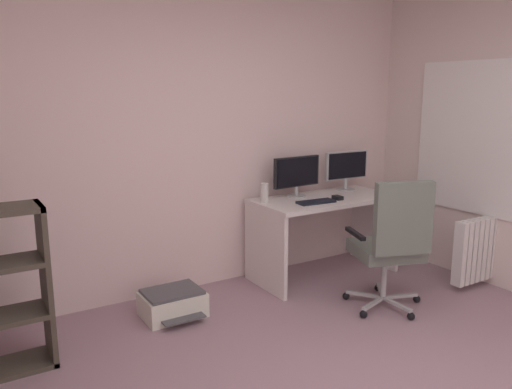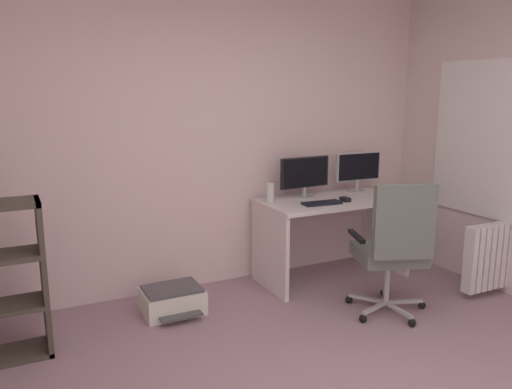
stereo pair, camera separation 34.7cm
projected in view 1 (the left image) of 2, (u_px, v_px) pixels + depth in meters
The scene contains 12 objects.
wall_back at pixel (186, 135), 4.24m from camera, with size 4.59×0.10×2.67m, color silver.
window_pane at pixel (500, 140), 4.30m from camera, with size 0.01×1.58×1.27m, color white.
window_frame at pixel (499, 140), 4.29m from camera, with size 0.02×1.66×1.35m, color white.
desk at pixel (324, 219), 4.65m from camera, with size 1.33×0.65×0.75m.
monitor_main at pixel (297, 173), 4.59m from camera, with size 0.50×0.18×0.37m.
monitor_secondary at pixel (346, 167), 4.90m from camera, with size 0.49×0.18×0.38m.
keyboard at pixel (316, 202), 4.37m from camera, with size 0.34×0.13×0.02m, color black.
computer_mouse at pixel (338, 198), 4.51m from camera, with size 0.06×0.10×0.03m, color black.
desktop_speaker at pixel (264, 193), 4.38m from camera, with size 0.07×0.07×0.17m, color silver.
office_chair at pixel (392, 241), 3.86m from camera, with size 0.64×0.64×1.06m.
printer at pixel (173, 303), 3.87m from camera, with size 0.46×0.43×0.21m.
radiator at pixel (483, 248), 4.44m from camera, with size 0.68×0.10×0.56m.
Camera 1 is at (-1.74, -1.51, 1.70)m, focal length 35.47 mm.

